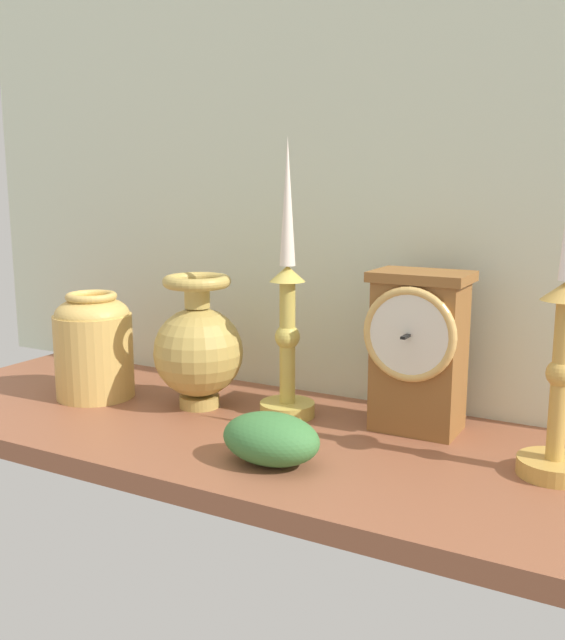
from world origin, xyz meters
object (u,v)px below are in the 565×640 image
candlestick_tall_left (287,324)px  brass_vase_bulbous (198,347)px  candlestick_tall_center (562,355)px  mantel_clock (418,349)px  brass_vase_jar (94,343)px

candlestick_tall_left → brass_vase_bulbous: (-12.24, -2.39, -3.90)cm
candlestick_tall_center → brass_vase_bulbous: candlestick_tall_center is taller
mantel_clock → candlestick_tall_left: size_ratio=0.55×
mantel_clock → candlestick_tall_left: bearing=-170.4°
brass_vase_jar → candlestick_tall_left: bearing=11.3°
mantel_clock → candlestick_tall_left: candlestick_tall_left is taller
mantel_clock → brass_vase_bulbous: bearing=-169.8°
mantel_clock → brass_vase_jar: mantel_clock is taller
mantel_clock → candlestick_tall_center: size_ratio=0.51×
candlestick_tall_center → brass_vase_bulbous: size_ratio=2.13×
brass_vase_bulbous → candlestick_tall_left: bearing=11.1°
candlestick_tall_left → candlestick_tall_center: (33.39, -3.69, 0.70)cm
mantel_clock → brass_vase_bulbous: mantel_clock is taller
candlestick_tall_center → mantel_clock: bearing=159.2°
brass_vase_bulbous → brass_vase_jar: bearing=-168.5°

